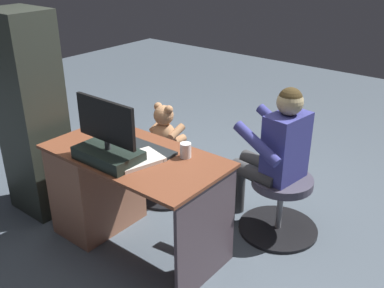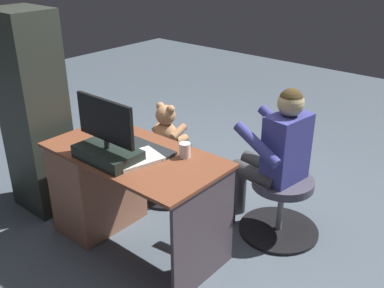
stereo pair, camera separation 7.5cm
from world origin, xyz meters
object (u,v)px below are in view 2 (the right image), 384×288
object	(u,v)px
visitor_chair	(281,203)
person	(274,150)
monitor	(107,144)
tv_remote	(98,143)
desk	(106,182)
office_chair_teddy	(167,168)
keyboard	(147,148)
teddy_bear	(167,128)
computer_mouse	(118,134)
cup	(185,150)

from	to	relation	value
visitor_chair	person	xyz separation A→B (m)	(0.09, 0.01, 0.41)
monitor	tv_remote	distance (m)	0.28
desk	office_chair_teddy	size ratio (longest dim) A/B	2.27
keyboard	tv_remote	size ratio (longest dim) A/B	2.80
teddy_bear	visitor_chair	size ratio (longest dim) A/B	0.63
computer_mouse	cup	distance (m)	0.59
monitor	tv_remote	bearing A→B (deg)	-23.94
cup	office_chair_teddy	world-z (taller)	cup
keyboard	teddy_bear	world-z (taller)	teddy_bear
monitor	office_chair_teddy	bearing A→B (deg)	-72.19
computer_mouse	tv_remote	size ratio (longest dim) A/B	0.64
monitor	visitor_chair	distance (m)	1.35
desk	visitor_chair	xyz separation A→B (m)	(-1.02, -0.78, -0.14)
teddy_bear	person	distance (m)	0.93
monitor	cup	world-z (taller)	monitor
desk	visitor_chair	distance (m)	1.29
office_chair_teddy	visitor_chair	distance (m)	1.02
tv_remote	person	size ratio (longest dim) A/B	0.13
cup	person	distance (m)	0.68
person	office_chair_teddy	bearing A→B (deg)	8.03
computer_mouse	person	distance (m)	1.12
desk	office_chair_teddy	bearing A→B (deg)	-91.03
tv_remote	visitor_chair	distance (m)	1.39
computer_mouse	teddy_bear	bearing A→B (deg)	-87.46
keyboard	computer_mouse	size ratio (longest dim) A/B	4.38
desk	tv_remote	distance (m)	0.36
computer_mouse	office_chair_teddy	world-z (taller)	computer_mouse
cup	visitor_chair	distance (m)	0.90
keyboard	person	world-z (taller)	person
tv_remote	teddy_bear	xyz separation A→B (m)	(0.02, -0.72, -0.12)
desk	teddy_bear	distance (m)	0.69
tv_remote	person	world-z (taller)	person
monitor	teddy_bear	bearing A→B (deg)	-72.47
teddy_bear	person	world-z (taller)	person
tv_remote	desk	bearing A→B (deg)	-82.09
cup	visitor_chair	size ratio (longest dim) A/B	0.16
teddy_bear	monitor	bearing A→B (deg)	107.53
desk	teddy_bear	size ratio (longest dim) A/B	3.32
monitor	tv_remote	xyz separation A→B (m)	(0.24, -0.10, -0.10)
keyboard	teddy_bear	bearing A→B (deg)	-58.62
cup	teddy_bear	size ratio (longest dim) A/B	0.26
keyboard	visitor_chair	xyz separation A→B (m)	(-0.67, -0.68, -0.49)
visitor_chair	cup	bearing A→B (deg)	56.43
monitor	computer_mouse	xyz separation A→B (m)	(0.24, -0.28, -0.09)
cup	office_chair_teddy	distance (m)	0.93
teddy_bear	office_chair_teddy	bearing A→B (deg)	90.00
keyboard	desk	bearing A→B (deg)	15.75
keyboard	monitor	bearing A→B (deg)	73.84
visitor_chair	person	world-z (taller)	person
cup	person	xyz separation A→B (m)	(-0.32, -0.59, -0.12)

